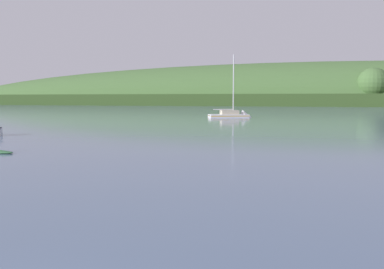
{
  "coord_description": "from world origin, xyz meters",
  "views": [
    {
      "loc": [
        4.33,
        -4.39,
        3.58
      ],
      "look_at": [
        -1.13,
        25.87,
        0.82
      ],
      "focal_mm": 38.03,
      "sensor_mm": 36.0,
      "label": 1
    }
  ],
  "objects": [
    {
      "name": "sailboat_near_mooring",
      "position": [
        -1.36,
        70.87,
        0.12
      ],
      "size": [
        8.58,
        5.4,
        12.96
      ],
      "rotation": [
        0.0,
        0.0,
        0.34
      ],
      "color": "white",
      "rests_on": "ground"
    },
    {
      "name": "far_shoreline_hill",
      "position": [
        24.26,
        206.76,
        0.35
      ],
      "size": [
        546.8,
        117.96,
        43.26
      ],
      "rotation": [
        0.0,
        0.0,
        -0.1
      ],
      "color": "#314A21",
      "rests_on": "ground"
    }
  ]
}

